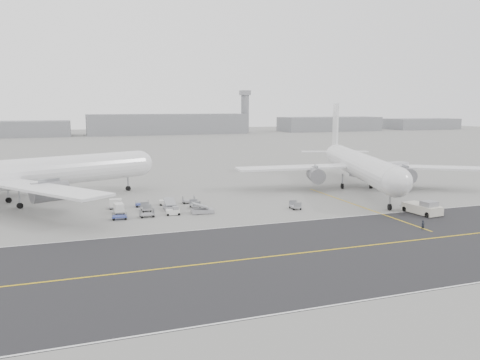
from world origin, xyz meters
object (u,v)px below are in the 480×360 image
object	(u,v)px
control_tower	(245,111)
ground_crew_b	(439,211)
pushback_tug	(423,208)
jet_bridge	(381,170)
ground_crew_a	(423,225)
airliner_a	(14,175)
airliner_b	(358,164)

from	to	relation	value
control_tower	ground_crew_b	xyz separation A→B (m)	(-61.01, -271.42, -15.42)
pushback_tug	control_tower	bearing A→B (deg)	70.32
pushback_tug	jet_bridge	distance (m)	27.75
ground_crew_a	pushback_tug	bearing A→B (deg)	49.53
jet_bridge	control_tower	bearing A→B (deg)	71.32
ground_crew_a	jet_bridge	bearing A→B (deg)	63.47
ground_crew_a	ground_crew_b	xyz separation A→B (m)	(9.72, 7.34, 0.04)
ground_crew_a	airliner_a	bearing A→B (deg)	146.09
airliner_b	control_tower	bearing A→B (deg)	94.52
ground_crew_a	ground_crew_b	size ratio (longest dim) A/B	0.95
pushback_tug	ground_crew_a	world-z (taller)	pushback_tug
control_tower	ground_crew_a	bearing A→B (deg)	-104.24
airliner_b	pushback_tug	bearing A→B (deg)	-79.31
airliner_a	pushback_tug	size ratio (longest dim) A/B	6.35
airliner_a	control_tower	bearing A→B (deg)	-51.86
pushback_tug	jet_bridge	world-z (taller)	jet_bridge
ground_crew_a	airliner_b	bearing A→B (deg)	72.13
airliner_a	jet_bridge	xyz separation A→B (m)	(79.45, -6.27, -1.80)
control_tower	airliner_a	xyz separation A→B (m)	(-132.95, -237.46, -10.19)
airliner_a	ground_crew_a	xyz separation A→B (m)	(62.21, -41.30, -5.27)
jet_bridge	ground_crew_b	size ratio (longest dim) A/B	9.85
airliner_a	ground_crew_a	world-z (taller)	airliner_a
control_tower	ground_crew_a	xyz separation A→B (m)	(-70.74, -278.76, -15.46)
airliner_a	airliner_b	size ratio (longest dim) A/B	1.03
control_tower	ground_crew_a	world-z (taller)	control_tower
control_tower	ground_crew_b	size ratio (longest dim) A/B	18.84
airliner_b	jet_bridge	xyz separation A→B (m)	(6.00, -0.53, -1.51)
jet_bridge	airliner_a	bearing A→B (deg)	169.19
airliner_a	airliner_b	xyz separation A→B (m)	(73.45, -5.74, -0.29)
airliner_b	ground_crew_b	bearing A→B (deg)	-74.81
control_tower	pushback_tug	size ratio (longest dim) A/B	3.43
control_tower	airliner_b	distance (m)	250.58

